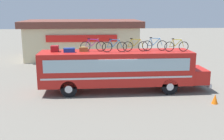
{
  "coord_description": "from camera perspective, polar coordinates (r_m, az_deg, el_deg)",
  "views": [
    {
      "loc": [
        -1.74,
        -17.65,
        5.59
      ],
      "look_at": [
        -0.28,
        0.0,
        1.51
      ],
      "focal_mm": 42.56,
      "sensor_mm": 36.0,
      "label": 1
    }
  ],
  "objects": [
    {
      "name": "rooftop_bicycle_1",
      "position": [
        17.91,
        -4.09,
        5.19
      ],
      "size": [
        1.72,
        0.44,
        0.9
      ],
      "color": "black",
      "rests_on": "bus"
    },
    {
      "name": "rooftop_bicycle_2",
      "position": [
        17.59,
        0.53,
        5.09
      ],
      "size": [
        1.66,
        0.44,
        0.9
      ],
      "color": "black",
      "rests_on": "bus"
    },
    {
      "name": "roadside_building",
      "position": [
        31.33,
        -6.32,
        6.71
      ],
      "size": [
        13.23,
        7.18,
        4.3
      ],
      "color": "beige",
      "rests_on": "ground"
    },
    {
      "name": "bus",
      "position": [
        18.2,
        1.64,
        0.4
      ],
      "size": [
        11.52,
        2.4,
        2.8
      ],
      "color": "red",
      "rests_on": "ground"
    },
    {
      "name": "traffic_cone",
      "position": [
        17.22,
        21.24,
        -5.82
      ],
      "size": [
        0.37,
        0.37,
        0.6
      ],
      "primitive_type": "cone",
      "color": "orange",
      "rests_on": "ground"
    },
    {
      "name": "luggage_bag_3",
      "position": [
        18.07,
        -6.1,
        4.49
      ],
      "size": [
        0.57,
        0.48,
        0.29
      ],
      "primitive_type": "cube",
      "color": "olive",
      "rests_on": "bus"
    },
    {
      "name": "rooftop_bicycle_3",
      "position": [
        17.96,
        5.04,
        5.2
      ],
      "size": [
        1.72,
        0.44,
        0.9
      ],
      "color": "black",
      "rests_on": "bus"
    },
    {
      "name": "luggage_bag_2",
      "position": [
        17.74,
        -9.16,
        4.23
      ],
      "size": [
        0.73,
        0.32,
        0.28
      ],
      "primitive_type": "cube",
      "color": "#193899",
      "rests_on": "bus"
    },
    {
      "name": "ground_plane",
      "position": [
        18.59,
        0.87,
        -4.51
      ],
      "size": [
        120.0,
        120.0,
        0.0
      ],
      "primitive_type": "plane",
      "color": "slate"
    },
    {
      "name": "rooftop_bicycle_5",
      "position": [
        18.35,
        13.67,
        5.03
      ],
      "size": [
        1.65,
        0.44,
        0.89
      ],
      "color": "black",
      "rests_on": "bus"
    },
    {
      "name": "rooftop_bicycle_4",
      "position": [
        18.43,
        9.14,
        5.32
      ],
      "size": [
        1.74,
        0.44,
        0.93
      ],
      "color": "black",
      "rests_on": "bus"
    },
    {
      "name": "luggage_bag_1",
      "position": [
        18.18,
        -12.19,
        4.5
      ],
      "size": [
        0.49,
        0.52,
        0.4
      ],
      "primitive_type": "cube",
      "color": "maroon",
      "rests_on": "bus"
    }
  ]
}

